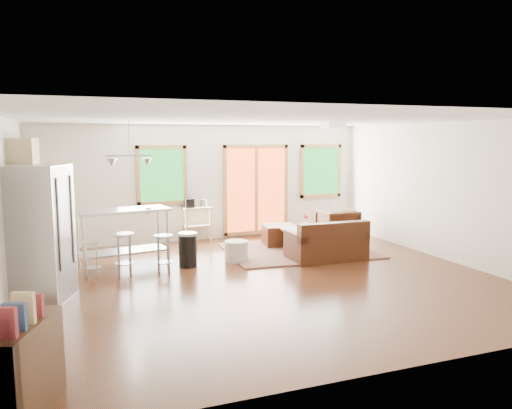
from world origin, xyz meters
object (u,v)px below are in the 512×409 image
object	(u,v)px
armchair	(337,224)
kitchen_cart	(196,212)
rug	(299,250)
loveseat	(327,244)
ottoman	(279,235)
refrigerator	(39,233)
island	(123,227)
coffee_table	(309,231)

from	to	relation	value
armchair	kitchen_cart	size ratio (longest dim) A/B	0.82
rug	loveseat	world-z (taller)	loveseat
ottoman	kitchen_cart	distance (m)	1.96
rug	refrigerator	bearing A→B (deg)	-162.69
ottoman	refrigerator	xyz separation A→B (m)	(-4.62, -2.12, 0.74)
armchair	refrigerator	size ratio (longest dim) A/B	0.41
rug	refrigerator	world-z (taller)	refrigerator
rug	armchair	size ratio (longest dim) A/B	3.63
island	loveseat	bearing A→B (deg)	-13.45
coffee_table	kitchen_cart	size ratio (longest dim) A/B	1.23
island	ottoman	bearing A→B (deg)	10.06
coffee_table	armchair	bearing A→B (deg)	29.06
rug	coffee_table	world-z (taller)	coffee_table
ottoman	kitchen_cart	bearing A→B (deg)	145.61
loveseat	island	bearing A→B (deg)	167.45
loveseat	kitchen_cart	bearing A→B (deg)	127.97
coffee_table	armchair	size ratio (longest dim) A/B	1.50
rug	refrigerator	distance (m)	5.09
island	coffee_table	bearing A→B (deg)	0.02
armchair	kitchen_cart	distance (m)	3.17
armchair	refrigerator	world-z (taller)	refrigerator
ottoman	armchair	bearing A→B (deg)	-1.63
armchair	loveseat	bearing A→B (deg)	57.07
rug	loveseat	distance (m)	0.91
loveseat	ottoman	xyz separation A→B (m)	(-0.35, 1.47, -0.08)
ottoman	kitchen_cart	world-z (taller)	kitchen_cart
loveseat	coffee_table	bearing A→B (deg)	87.47
ottoman	rug	bearing A→B (deg)	-76.02
rug	coffee_table	distance (m)	0.45
coffee_table	refrigerator	world-z (taller)	refrigerator
rug	island	xyz separation A→B (m)	(-3.48, 0.04, 0.70)
loveseat	rug	bearing A→B (deg)	103.83
loveseat	coffee_table	world-z (taller)	loveseat
loveseat	island	xyz separation A→B (m)	(-3.67, 0.88, 0.41)
loveseat	ottoman	bearing A→B (deg)	104.28
island	kitchen_cart	size ratio (longest dim) A/B	1.76
loveseat	coffee_table	size ratio (longest dim) A/B	1.19
refrigerator	kitchen_cart	world-z (taller)	refrigerator
armchair	coffee_table	bearing A→B (deg)	32.18
loveseat	island	size ratio (longest dim) A/B	0.83
rug	kitchen_cart	bearing A→B (deg)	135.40
rug	refrigerator	xyz separation A→B (m)	(-4.78, -1.49, 0.95)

